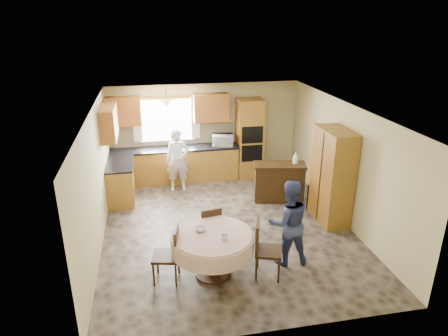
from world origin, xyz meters
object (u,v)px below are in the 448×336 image
oven_tower (249,138)px  person_dining (288,223)px  cupboard (332,176)px  dining_table (213,243)px  sideboard (279,183)px  chair_right (264,246)px  person_sink (178,160)px  chair_left (170,252)px  chair_back (210,227)px

oven_tower → person_dining: bearing=-94.9°
cupboard → dining_table: cupboard is taller
sideboard → chair_right: size_ratio=1.20×
oven_tower → cupboard: 2.97m
person_sink → chair_left: bearing=-97.2°
chair_right → person_dining: bearing=-40.8°
person_sink → chair_right: bearing=-74.3°
oven_tower → cupboard: (1.07, -2.77, -0.05)m
chair_right → chair_left: bearing=103.8°
oven_tower → sideboard: oven_tower is taller
person_sink → person_dining: bearing=-65.7°
person_dining → dining_table: bearing=6.9°
oven_tower → person_sink: bearing=-163.8°
chair_left → oven_tower: bearing=162.3°
cupboard → dining_table: bearing=-152.3°
chair_left → chair_back: (0.77, 0.73, -0.03)m
cupboard → person_sink: cupboard is taller
oven_tower → chair_right: size_ratio=2.12×
dining_table → person_sink: size_ratio=0.88×
sideboard → cupboard: (0.76, -1.14, 0.58)m
oven_tower → person_sink: size_ratio=1.36×
cupboard → dining_table: size_ratio=1.46×
chair_back → chair_left: bearing=34.7°
person_dining → person_sink: bearing=-63.8°
chair_back → person_sink: person_sink is taller
dining_table → oven_tower: bearing=68.1°
chair_left → person_sink: size_ratio=0.62×
chair_back → person_sink: size_ratio=0.59×
person_sink → person_dining: size_ratio=1.00×
cupboard → person_dining: cupboard is taller
oven_tower → chair_right: (-0.87, -4.40, -0.51)m
dining_table → person_sink: person_sink is taller
chair_back → cupboard: bearing=-173.3°
cupboard → chair_left: 3.80m
chair_right → person_dining: (0.52, 0.29, 0.23)m
cupboard → person_sink: bearing=144.1°
oven_tower → chair_right: bearing=-101.1°
person_sink → person_dining: (1.62, -3.53, 0.00)m
chair_back → person_sink: 2.97m
sideboard → dining_table: bearing=-116.7°
oven_tower → cupboard: size_ratio=1.05×
sideboard → cupboard: cupboard is taller
chair_left → cupboard: bearing=124.7°
chair_right → person_dining: size_ratio=0.64×
oven_tower → person_sink: oven_tower is taller
dining_table → cupboard: bearing=27.7°
sideboard → person_dining: 2.58m
cupboard → chair_right: cupboard is taller
oven_tower → chair_right: 4.51m
person_dining → sideboard: bearing=-103.5°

